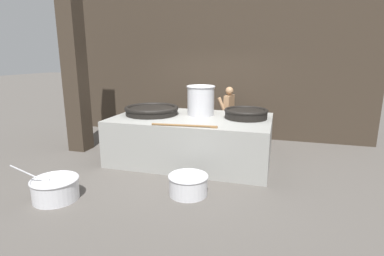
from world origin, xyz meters
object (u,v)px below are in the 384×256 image
(giant_wok_far, at_px, (246,113))
(prep_bowl_vegetables, at_px, (55,188))
(cook, at_px, (228,113))
(stock_pot, at_px, (201,100))
(giant_wok_near, at_px, (152,110))
(prep_bowl_meat, at_px, (188,184))

(giant_wok_far, height_order, prep_bowl_vegetables, giant_wok_far)
(cook, relative_size, prep_bowl_vegetables, 1.70)
(stock_pot, relative_size, cook, 0.44)
(stock_pot, height_order, cook, stock_pot)
(giant_wok_near, distance_m, prep_bowl_meat, 2.34)
(giant_wok_near, height_order, giant_wok_far, giant_wok_far)
(cook, height_order, prep_bowl_meat, cook)
(prep_bowl_meat, bearing_deg, stock_pot, 98.81)
(giant_wok_far, bearing_deg, prep_bowl_vegetables, -135.99)
(prep_bowl_vegetables, bearing_deg, giant_wok_far, 44.01)
(giant_wok_far, height_order, prep_bowl_meat, giant_wok_far)
(giant_wok_far, height_order, cook, cook)
(giant_wok_near, relative_size, giant_wok_far, 1.31)
(stock_pot, height_order, prep_bowl_meat, stock_pot)
(cook, bearing_deg, prep_bowl_vegetables, 72.01)
(giant_wok_far, relative_size, stock_pot, 1.41)
(giant_wok_near, xyz_separation_m, prep_bowl_meat, (1.36, -1.68, -0.89))
(giant_wok_far, xyz_separation_m, prep_bowl_vegetables, (-2.70, -2.61, -0.89))
(giant_wok_near, bearing_deg, giant_wok_far, 4.51)
(stock_pot, height_order, prep_bowl_vegetables, stock_pot)
(giant_wok_far, distance_m, cook, 1.50)
(giant_wok_far, relative_size, prep_bowl_vegetables, 1.04)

